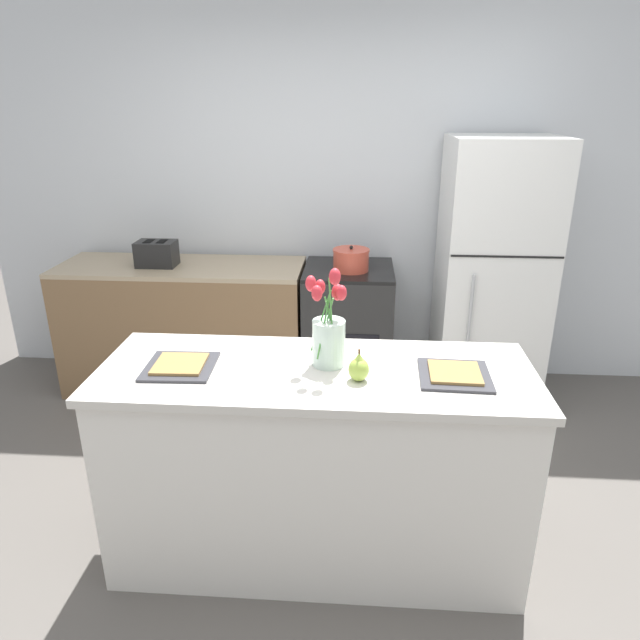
{
  "coord_description": "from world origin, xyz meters",
  "views": [
    {
      "loc": [
        0.17,
        -2.11,
        1.97
      ],
      "look_at": [
        0.0,
        0.25,
        1.06
      ],
      "focal_mm": 32.0,
      "sensor_mm": 36.0,
      "label": 1
    }
  ],
  "objects_px": {
    "stove_range": "(348,331)",
    "plate_setting_left": "(180,366)",
    "flower_vase": "(328,333)",
    "plate_setting_right": "(455,374)",
    "pear_figurine": "(359,368)",
    "toaster": "(157,254)",
    "cooking_pot": "(351,260)",
    "refrigerator": "(492,275)"
  },
  "relations": [
    {
      "from": "stove_range",
      "to": "flower_vase",
      "type": "bearing_deg",
      "value": -91.88
    },
    {
      "from": "flower_vase",
      "to": "toaster",
      "type": "bearing_deg",
      "value": 129.55
    },
    {
      "from": "plate_setting_right",
      "to": "toaster",
      "type": "height_order",
      "value": "toaster"
    },
    {
      "from": "stove_range",
      "to": "pear_figurine",
      "type": "relative_size",
      "value": 6.8
    },
    {
      "from": "stove_range",
      "to": "plate_setting_right",
      "type": "xyz_separation_m",
      "value": [
        0.46,
        -1.63,
        0.49
      ]
    },
    {
      "from": "pear_figurine",
      "to": "plate_setting_right",
      "type": "xyz_separation_m",
      "value": [
        0.38,
        0.06,
        -0.04
      ]
    },
    {
      "from": "plate_setting_left",
      "to": "refrigerator",
      "type": "bearing_deg",
      "value": 45.33
    },
    {
      "from": "stove_range",
      "to": "toaster",
      "type": "xyz_separation_m",
      "value": [
        -1.3,
        -0.03,
        0.54
      ]
    },
    {
      "from": "stove_range",
      "to": "plate_setting_right",
      "type": "relative_size",
      "value": 3.15
    },
    {
      "from": "toaster",
      "to": "cooking_pot",
      "type": "bearing_deg",
      "value": -0.85
    },
    {
      "from": "pear_figurine",
      "to": "toaster",
      "type": "bearing_deg",
      "value": 129.85
    },
    {
      "from": "pear_figurine",
      "to": "cooking_pot",
      "type": "distance_m",
      "value": 1.64
    },
    {
      "from": "cooking_pot",
      "to": "toaster",
      "type": "bearing_deg",
      "value": 179.15
    },
    {
      "from": "pear_figurine",
      "to": "plate_setting_right",
      "type": "bearing_deg",
      "value": 8.91
    },
    {
      "from": "plate_setting_right",
      "to": "cooking_pot",
      "type": "height_order",
      "value": "cooking_pot"
    },
    {
      "from": "plate_setting_left",
      "to": "pear_figurine",
      "type": "bearing_deg",
      "value": -4.67
    },
    {
      "from": "plate_setting_left",
      "to": "cooking_pot",
      "type": "relative_size",
      "value": 1.2
    },
    {
      "from": "refrigerator",
      "to": "plate_setting_right",
      "type": "height_order",
      "value": "refrigerator"
    },
    {
      "from": "plate_setting_left",
      "to": "toaster",
      "type": "distance_m",
      "value": 1.72
    },
    {
      "from": "stove_range",
      "to": "cooking_pot",
      "type": "bearing_deg",
      "value": -75.87
    },
    {
      "from": "flower_vase",
      "to": "toaster",
      "type": "xyz_separation_m",
      "value": [
        -1.25,
        1.52,
        -0.08
      ]
    },
    {
      "from": "refrigerator",
      "to": "plate_setting_left",
      "type": "relative_size",
      "value": 6.1
    },
    {
      "from": "plate_setting_left",
      "to": "cooking_pot",
      "type": "height_order",
      "value": "cooking_pot"
    },
    {
      "from": "refrigerator",
      "to": "flower_vase",
      "type": "distance_m",
      "value": 1.86
    },
    {
      "from": "flower_vase",
      "to": "plate_setting_right",
      "type": "bearing_deg",
      "value": -8.52
    },
    {
      "from": "stove_range",
      "to": "pear_figurine",
      "type": "distance_m",
      "value": 1.77
    },
    {
      "from": "cooking_pot",
      "to": "pear_figurine",
      "type": "bearing_deg",
      "value": -87.79
    },
    {
      "from": "stove_range",
      "to": "flower_vase",
      "type": "relative_size",
      "value": 2.1
    },
    {
      "from": "cooking_pot",
      "to": "refrigerator",
      "type": "bearing_deg",
      "value": 3.33
    },
    {
      "from": "pear_figurine",
      "to": "plate_setting_left",
      "type": "xyz_separation_m",
      "value": [
        -0.74,
        0.06,
        -0.04
      ]
    },
    {
      "from": "toaster",
      "to": "plate_setting_right",
      "type": "bearing_deg",
      "value": -42.1
    },
    {
      "from": "plate_setting_left",
      "to": "plate_setting_right",
      "type": "xyz_separation_m",
      "value": [
        1.12,
        0.0,
        0.0
      ]
    },
    {
      "from": "stove_range",
      "to": "refrigerator",
      "type": "bearing_deg",
      "value": 0.04
    },
    {
      "from": "plate_setting_right",
      "to": "cooking_pot",
      "type": "xyz_separation_m",
      "value": [
        -0.45,
        1.57,
        0.04
      ]
    },
    {
      "from": "flower_vase",
      "to": "plate_setting_right",
      "type": "relative_size",
      "value": 1.5
    },
    {
      "from": "plate_setting_right",
      "to": "flower_vase",
      "type": "bearing_deg",
      "value": 171.48
    },
    {
      "from": "refrigerator",
      "to": "flower_vase",
      "type": "xyz_separation_m",
      "value": [
        -1.0,
        -1.55,
        0.19
      ]
    },
    {
      "from": "flower_vase",
      "to": "pear_figurine",
      "type": "height_order",
      "value": "flower_vase"
    },
    {
      "from": "refrigerator",
      "to": "plate_setting_left",
      "type": "height_order",
      "value": "refrigerator"
    },
    {
      "from": "refrigerator",
      "to": "flower_vase",
      "type": "relative_size",
      "value": 4.07
    },
    {
      "from": "stove_range",
      "to": "plate_setting_left",
      "type": "distance_m",
      "value": 1.82
    },
    {
      "from": "stove_range",
      "to": "refrigerator",
      "type": "distance_m",
      "value": 1.04
    }
  ]
}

